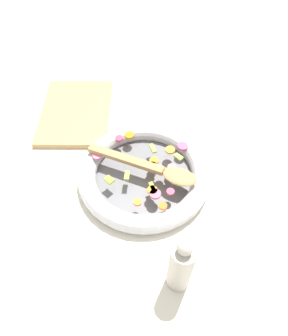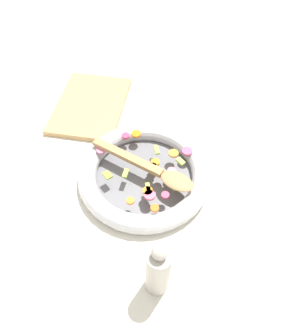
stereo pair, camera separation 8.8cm
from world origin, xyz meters
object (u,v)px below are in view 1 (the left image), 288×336
wooden_spoon (153,168)px  cutting_board (76,112)px  skillet (144,174)px  pepper_mill (181,266)px

wooden_spoon → cutting_board: (0.27, 0.25, -0.05)m
skillet → pepper_mill: pepper_mill is taller
skillet → pepper_mill: size_ratio=1.88×
skillet → cutting_board: size_ratio=1.20×
pepper_mill → cutting_board: size_ratio=0.64×
skillet → wooden_spoon: 0.05m
skillet → cutting_board: bearing=41.1°
pepper_mill → cutting_board: pepper_mill is taller
wooden_spoon → cutting_board: size_ratio=0.99×
wooden_spoon → cutting_board: wooden_spoon is taller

